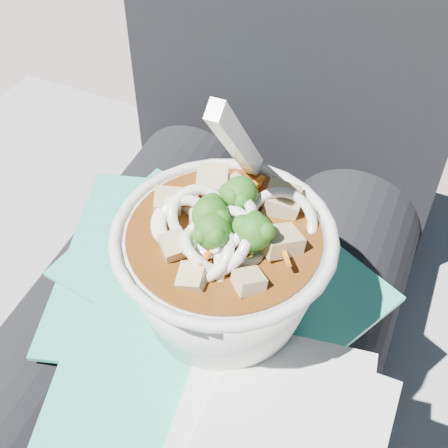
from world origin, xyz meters
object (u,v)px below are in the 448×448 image
at_px(udon_bowl, 224,263).
at_px(person_body, 228,270).
at_px(stone_ledge, 242,386).
at_px(plastic_bag, 196,319).
at_px(lap, 190,356).

bearing_deg(udon_bowl, person_body, 110.48).
distance_m(stone_ledge, plastic_bag, 0.42).
relative_size(plastic_bag, udon_bowl, 1.80).
distance_m(person_body, plastic_bag, 0.12).
bearing_deg(plastic_bag, lap, 144.16).
height_order(lap, person_body, person_body).
xyz_separation_m(stone_ledge, lap, (0.00, -0.15, 0.31)).
distance_m(plastic_bag, udon_bowl, 0.07).
height_order(plastic_bag, udon_bowl, udon_bowl).
height_order(person_body, plastic_bag, person_body).
distance_m(stone_ledge, udon_bowl, 0.48).
bearing_deg(lap, stone_ledge, 90.00).
bearing_deg(person_body, stone_ledge, 90.00).
distance_m(lap, person_body, 0.09).
height_order(stone_ledge, lap, lap).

